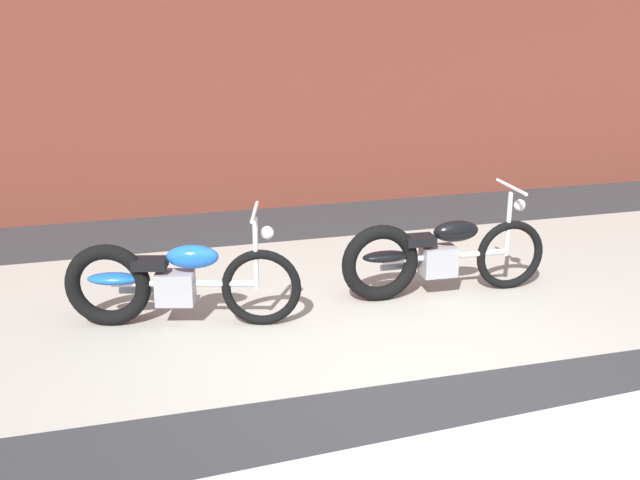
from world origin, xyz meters
name	(u,v)px	position (x,y,z in m)	size (l,w,h in m)	color
ground_plane	(418,380)	(0.00, 0.00, 0.00)	(80.00, 80.00, 0.00)	#2D2D30
sidewalk_slab	(347,294)	(0.00, 1.75, 0.00)	(36.00, 3.50, 0.01)	#9E998E
motorcycle_blue	(166,281)	(-1.69, 1.51, 0.40)	(1.96, 0.78, 1.03)	black
motorcycle_black	(431,256)	(0.74, 1.52, 0.40)	(2.01, 0.58, 1.03)	black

